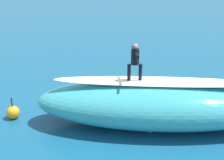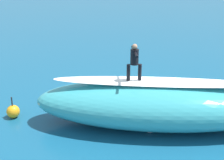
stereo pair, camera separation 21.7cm
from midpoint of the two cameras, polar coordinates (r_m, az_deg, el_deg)
The scene contains 11 objects.
ground_plane at distance 14.81m, azimuth 5.84°, elevation -4.65°, with size 120.00×120.00×0.00m, color #145175.
wave_crest at distance 12.87m, azimuth 8.46°, elevation -4.36°, with size 9.73×3.03×1.87m, color teal.
wave_foam_lip at distance 12.48m, azimuth 8.70°, elevation -0.33°, with size 8.27×1.06×0.08m, color white.
surfboard_riding at distance 12.44m, azimuth 4.44°, elevation -0.23°, with size 1.89×0.51×0.07m, color #EAE5C6.
surfer_riding at distance 12.14m, azimuth 4.56°, elevation 3.67°, with size 0.57×1.36×1.47m.
surfboard_paddling at distance 15.88m, azimuth -2.69°, elevation -2.50°, with size 2.47×0.55×0.09m, color silver.
surfer_paddling at distance 15.73m, azimuth -2.28°, elevation -1.98°, with size 1.80×0.79×0.33m.
buoy_marker at distance 14.22m, azimuth -16.90°, elevation -5.41°, with size 0.56×0.56×0.95m.
foam_patch_near at distance 13.39m, azimuth 4.72°, elevation -7.33°, with size 0.91×0.65×0.12m, color white.
foam_patch_mid at distance 12.83m, azimuth 7.50°, elevation -8.83°, with size 0.50×0.32×0.11m, color white.
foam_patch_far at distance 16.14m, azimuth 0.31°, elevation -1.97°, with size 0.89×0.65×0.14m, color white.
Camera 2 is at (-1.51, 13.20, 6.51)m, focal length 50.96 mm.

